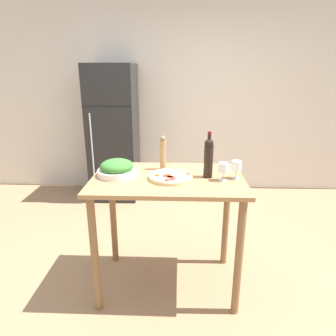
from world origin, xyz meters
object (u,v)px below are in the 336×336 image
(wine_bottle, at_px, (209,157))
(homemade_pizza, at_px, (170,177))
(wine_glass_near, at_px, (224,168))
(pepper_mill, at_px, (163,153))
(refrigerator, at_px, (114,133))
(wine_glass_far, at_px, (236,166))
(salad_bowl, at_px, (117,169))

(wine_bottle, relative_size, homemade_pizza, 1.06)
(wine_glass_near, relative_size, pepper_mill, 0.49)
(refrigerator, distance_m, wine_bottle, 2.18)
(refrigerator, bearing_deg, wine_glass_far, -55.09)
(refrigerator, relative_size, wine_glass_far, 13.36)
(salad_bowl, distance_m, homemade_pizza, 0.41)
(refrigerator, height_order, pepper_mill, refrigerator)
(wine_bottle, height_order, homemade_pizza, wine_bottle)
(refrigerator, height_order, wine_glass_far, refrigerator)
(wine_bottle, height_order, pepper_mill, wine_bottle)
(refrigerator, xyz_separation_m, wine_bottle, (1.11, -1.86, 0.21))
(wine_glass_near, height_order, salad_bowl, wine_glass_near)
(wine_bottle, bearing_deg, homemade_pizza, -170.60)
(refrigerator, distance_m, salad_bowl, 1.90)
(wine_glass_near, height_order, wine_glass_far, same)
(pepper_mill, height_order, homemade_pizza, pepper_mill)
(salad_bowl, bearing_deg, pepper_mill, 25.06)
(pepper_mill, relative_size, homemade_pizza, 0.85)
(refrigerator, relative_size, wine_bottle, 5.19)
(wine_glass_far, bearing_deg, wine_bottle, 173.97)
(refrigerator, distance_m, wine_glass_near, 2.29)
(wine_glass_far, xyz_separation_m, homemade_pizza, (-0.48, -0.02, -0.08))
(wine_bottle, xyz_separation_m, wine_glass_near, (0.10, -0.07, -0.06))
(refrigerator, relative_size, pepper_mill, 6.53)
(wine_bottle, bearing_deg, wine_glass_near, -34.05)
(refrigerator, distance_m, homemade_pizza, 2.08)
(homemade_pizza, bearing_deg, salad_bowl, 171.91)
(refrigerator, xyz_separation_m, pepper_mill, (0.77, -1.69, 0.18))
(pepper_mill, height_order, salad_bowl, pepper_mill)
(wine_bottle, distance_m, salad_bowl, 0.69)
(salad_bowl, bearing_deg, refrigerator, 102.96)
(homemade_pizza, bearing_deg, refrigerator, 113.56)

